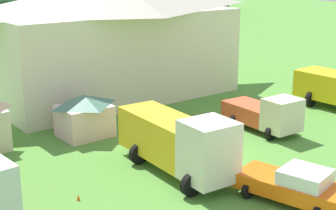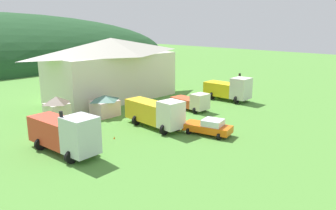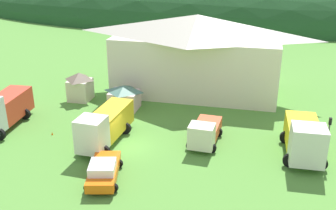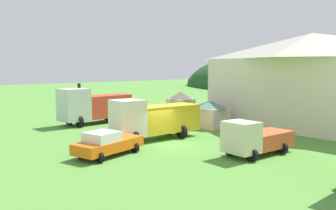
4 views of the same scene
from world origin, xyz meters
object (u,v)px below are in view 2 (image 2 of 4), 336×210
heavy_rig_striped (156,112)px  service_pickup_orange (209,127)px  traffic_light_west (62,130)px  depot_building (112,68)px  flatbed_truck_yellow (230,89)px  light_truck_cream (192,102)px  traffic_light_east (239,83)px  traffic_cone_near_pickup (114,139)px  play_shed_cream (57,110)px  play_shed_pink (105,105)px  tow_truck_silver (65,133)px

heavy_rig_striped → service_pickup_orange: bearing=23.9°
traffic_light_west → service_pickup_orange: bearing=-20.6°
depot_building → flatbed_truck_yellow: 17.50m
light_truck_cream → traffic_light_east: size_ratio=1.37×
traffic_light_west → flatbed_truck_yellow: bearing=3.9°
traffic_cone_near_pickup → heavy_rig_striped: bearing=-4.6°
play_shed_cream → light_truck_cream: bearing=-26.4°
depot_building → play_shed_cream: bearing=-155.5°
light_truck_cream → traffic_cone_near_pickup: size_ratio=9.48×
depot_building → light_truck_cream: (2.91, -12.90, -3.47)m
play_shed_pink → flatbed_truck_yellow: size_ratio=0.46×
traffic_light_west → traffic_cone_near_pickup: size_ratio=7.39×
heavy_rig_striped → traffic_light_west: (-11.29, -0.52, 0.82)m
traffic_light_west → traffic_light_east: 29.45m
service_pickup_orange → traffic_cone_near_pickup: service_pickup_orange is taller
heavy_rig_striped → traffic_cone_near_pickup: bearing=-91.1°
traffic_cone_near_pickup → flatbed_truck_yellow: bearing=2.5°
service_pickup_orange → traffic_light_west: (-13.35, 5.02, 1.72)m
play_shed_cream → traffic_light_west: bearing=-116.2°
play_shed_pink → traffic_light_east: 20.34m
depot_building → traffic_light_west: bearing=-137.8°
play_shed_cream → flatbed_truck_yellow: flatbed_truck_yellow is taller
service_pickup_orange → traffic_light_west: 14.37m
light_truck_cream → service_pickup_orange: (-6.34, -7.32, -0.33)m
heavy_rig_striped → traffic_light_west: traffic_light_west is taller
play_shed_pink → heavy_rig_striped: (0.93, -7.85, 0.40)m
heavy_rig_striped → traffic_cone_near_pickup: 5.63m
heavy_rig_striped → flatbed_truck_yellow: (16.50, 1.38, 0.02)m
depot_building → traffic_light_west: size_ratio=4.74×
heavy_rig_striped → flatbed_truck_yellow: size_ratio=1.12×
traffic_light_east → service_pickup_orange: bearing=-158.3°
play_shed_pink → traffic_light_west: traffic_light_west is taller
play_shed_pink → tow_truck_silver: 12.05m
service_pickup_orange → depot_building: bearing=156.9°
play_shed_pink → traffic_light_east: traffic_light_east is taller
traffic_light_east → play_shed_cream: bearing=161.3°
flatbed_truck_yellow → traffic_light_east: (1.63, -0.54, 0.65)m
play_shed_cream → play_shed_pink: size_ratio=0.99×
play_shed_cream → heavy_rig_striped: (6.51, -9.19, 0.12)m
traffic_light_east → traffic_light_west: bearing=-177.3°
traffic_light_east → traffic_cone_near_pickup: 23.60m
light_truck_cream → traffic_light_west: (-19.69, -2.30, 1.39)m
flatbed_truck_yellow → traffic_light_east: 1.83m
play_shed_pink → tow_truck_silver: tow_truck_silver is taller
tow_truck_silver → traffic_cone_near_pickup: size_ratio=13.91×
service_pickup_orange → heavy_rig_striped: bearing=-173.1°
light_truck_cream → traffic_cone_near_pickup: 13.86m
depot_building → traffic_light_east: depot_building is taller
tow_truck_silver → traffic_light_west: size_ratio=1.88×
heavy_rig_striped → service_pickup_orange: heavy_rig_striped is taller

